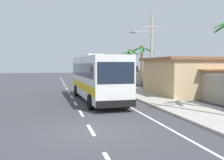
{
  "coord_description": "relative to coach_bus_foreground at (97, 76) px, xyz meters",
  "views": [
    {
      "loc": [
        -1.68,
        -11.11,
        3.03
      ],
      "look_at": [
        3.16,
        9.49,
        1.7
      ],
      "focal_mm": 40.6,
      "sensor_mm": 36.0,
      "label": 1
    }
  ],
  "objects": [
    {
      "name": "pedestrian_near_kerb",
      "position": [
        3.95,
        7.55,
        -0.97
      ],
      "size": [
        0.36,
        0.36,
        1.76
      ],
      "rotation": [
        0.0,
        0.0,
        1.67
      ],
      "color": "black",
      "rests_on": "sidewalk_kerb"
    },
    {
      "name": "pedestrian_midwalk",
      "position": [
        5.07,
        8.67,
        -1.03
      ],
      "size": [
        0.36,
        0.36,
        1.64
      ],
      "rotation": [
        0.0,
        0.0,
        1.73
      ],
      "color": "beige",
      "rests_on": "sidewalk_kerb"
    },
    {
      "name": "palm_fourth",
      "position": [
        7.37,
        14.36,
        2.01
      ],
      "size": [
        2.82,
        2.85,
        5.24
      ],
      "color": "brown",
      "rests_on": "ground"
    },
    {
      "name": "ground_plane",
      "position": [
        -1.87,
        -9.52,
        -2.03
      ],
      "size": [
        160.0,
        160.0,
        0.0
      ],
      "primitive_type": "plane",
      "color": "#3A3A3F"
    },
    {
      "name": "utility_pole_mid",
      "position": [
        6.48,
        4.37,
        2.35
      ],
      "size": [
        3.35,
        0.24,
        8.14
      ],
      "color": "#9E9E99",
      "rests_on": "ground"
    },
    {
      "name": "roadside_building",
      "position": [
        13.18,
        1.85,
        -0.19
      ],
      "size": [
        15.02,
        8.22,
        3.65
      ],
      "color": "tan",
      "rests_on": "ground"
    },
    {
      "name": "boundary_wall",
      "position": [
        8.73,
        4.48,
        -0.9
      ],
      "size": [
        0.24,
        60.0,
        2.26
      ],
      "primitive_type": "cube",
      "color": "#9E998E",
      "rests_on": "ground"
    },
    {
      "name": "coach_bus_foreground",
      "position": [
        0.0,
        0.0,
        0.0
      ],
      "size": [
        3.32,
        11.51,
        3.9
      ],
      "color": "silver",
      "rests_on": "ground"
    },
    {
      "name": "palm_third",
      "position": [
        6.68,
        29.65,
        1.85
      ],
      "size": [
        2.69,
        2.77,
        5.39
      ],
      "color": "brown",
      "rests_on": "ground"
    },
    {
      "name": "sidewalk_kerb",
      "position": [
        4.93,
        0.48,
        -1.96
      ],
      "size": [
        3.2,
        90.0,
        0.14
      ],
      "primitive_type": "cube",
      "color": "#A8A399",
      "rests_on": "ground"
    },
    {
      "name": "lane_markings",
      "position": [
        0.41,
        5.29,
        -2.02
      ],
      "size": [
        3.77,
        71.0,
        0.01
      ],
      "color": "white",
      "rests_on": "ground"
    },
    {
      "name": "palm_second",
      "position": [
        8.17,
        11.74,
        2.01
      ],
      "size": [
        3.83,
        3.7,
        5.59
      ],
      "color": "brown",
      "rests_on": "ground"
    },
    {
      "name": "motorcycle_beside_bus",
      "position": [
        2.47,
        9.46,
        -1.39
      ],
      "size": [
        0.56,
        1.96,
        1.55
      ],
      "color": "black",
      "rests_on": "ground"
    }
  ]
}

